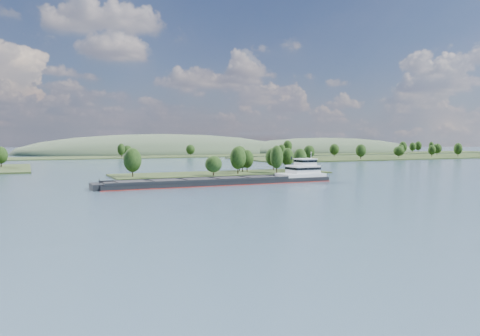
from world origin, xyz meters
name	(u,v)px	position (x,y,z in m)	size (l,w,h in m)	color
ground	(290,186)	(0.00, 120.00, 0.00)	(1800.00, 1800.00, 0.00)	#364E5D
tree_island	(235,165)	(5.81, 179.45, 4.00)	(100.00, 31.49, 13.91)	#223116
right_bank	(410,156)	(231.26, 299.58, 0.99)	(320.00, 90.00, 14.71)	#223116
back_shoreline	(138,156)	(8.71, 399.82, 0.67)	(900.00, 60.00, 15.61)	#223116
hill_east	(326,152)	(260.00, 470.00, 0.00)	(260.00, 140.00, 36.00)	#384932
hill_west	(164,153)	(60.00, 500.00, 0.00)	(320.00, 160.00, 44.00)	#384932
cargo_barge	(235,180)	(-13.78, 135.14, 1.49)	(87.26, 11.51, 11.79)	black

